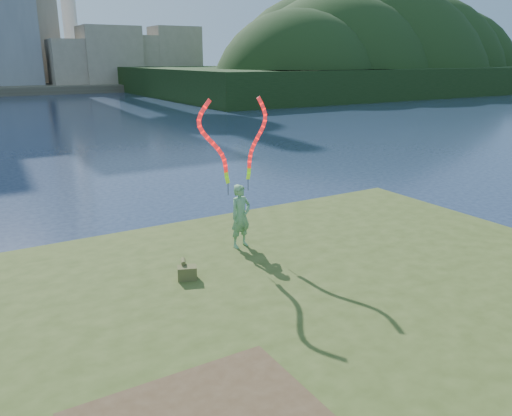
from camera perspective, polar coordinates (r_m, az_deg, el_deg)
ground at (r=10.43m, az=-1.72°, el=-14.08°), size 320.00×320.00×0.00m
grassy_knoll at (r=8.63m, az=6.13°, el=-18.79°), size 20.00×18.00×0.80m
wooded_hill at (r=93.31m, az=12.80°, el=13.14°), size 78.00×50.00×63.00m
woman_with_ribbons at (r=12.19m, az=-1.87°, el=1.88°), size 2.00×0.56×3.98m
canvas_bag at (r=10.85m, az=-7.90°, el=-7.25°), size 0.47×0.53×0.39m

